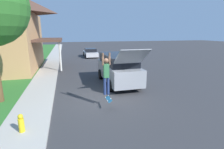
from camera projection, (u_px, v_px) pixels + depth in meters
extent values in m
plane|color=#333335|center=(104.00, 99.00, 9.65)|extent=(120.00, 120.00, 0.00)
cube|color=#ADA89E|center=(46.00, 76.00, 14.37)|extent=(1.80, 80.00, 0.10)
cube|color=#4C3328|center=(48.00, 40.00, 17.40)|extent=(2.60, 6.28, 0.20)
cylinder|color=silver|center=(60.00, 57.00, 15.92)|extent=(0.16, 0.16, 2.70)
cube|color=gray|center=(118.00, 71.00, 12.44)|extent=(1.97, 5.10, 1.08)
cube|color=black|center=(118.00, 59.00, 12.36)|extent=(1.81, 3.98, 0.67)
cylinder|color=black|center=(101.00, 74.00, 13.81)|extent=(0.24, 0.75, 0.75)
cylinder|color=black|center=(123.00, 73.00, 14.28)|extent=(0.24, 0.75, 0.75)
cylinder|color=black|center=(111.00, 86.00, 10.84)|extent=(0.24, 0.75, 0.75)
cylinder|color=black|center=(139.00, 83.00, 11.31)|extent=(0.24, 0.75, 0.75)
cube|color=gray|center=(132.00, 57.00, 9.67)|extent=(1.73, 1.31, 0.93)
cube|color=#B7B7BC|center=(90.00, 54.00, 26.13)|extent=(1.74, 4.21, 0.60)
cube|color=black|center=(90.00, 50.00, 25.91)|extent=(1.53, 2.19, 0.48)
cylinder|color=black|center=(84.00, 54.00, 27.15)|extent=(0.20, 0.60, 0.60)
cylinder|color=black|center=(95.00, 54.00, 27.57)|extent=(0.20, 0.60, 0.60)
cylinder|color=black|center=(86.00, 56.00, 24.78)|extent=(0.20, 0.60, 0.60)
cylinder|color=black|center=(97.00, 56.00, 25.20)|extent=(0.20, 0.60, 0.60)
cylinder|color=navy|center=(105.00, 86.00, 8.44)|extent=(0.13, 0.13, 0.86)
cylinder|color=navy|center=(108.00, 86.00, 8.48)|extent=(0.13, 0.13, 0.86)
cube|color=#337042|center=(106.00, 71.00, 8.28)|extent=(0.25, 0.20, 0.66)
sphere|color=brown|center=(106.00, 61.00, 8.17)|extent=(0.24, 0.24, 0.24)
cylinder|color=brown|center=(103.00, 59.00, 8.11)|extent=(0.09, 0.09, 0.58)
cylinder|color=brown|center=(110.00, 59.00, 8.19)|extent=(0.09, 0.09, 0.58)
cube|color=#236B99|center=(109.00, 99.00, 8.39)|extent=(0.19, 0.81, 0.14)
cylinder|color=silver|center=(108.00, 95.00, 8.61)|extent=(0.03, 0.06, 0.06)
cylinder|color=silver|center=(105.00, 97.00, 8.60)|extent=(0.03, 0.06, 0.06)
cylinder|color=silver|center=(111.00, 99.00, 8.14)|extent=(0.03, 0.06, 0.06)
cylinder|color=silver|center=(108.00, 101.00, 8.12)|extent=(0.03, 0.06, 0.06)
cylinder|color=gold|center=(21.00, 125.00, 6.26)|extent=(0.20, 0.20, 0.51)
sphere|color=gold|center=(20.00, 117.00, 6.18)|extent=(0.18, 0.18, 0.18)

